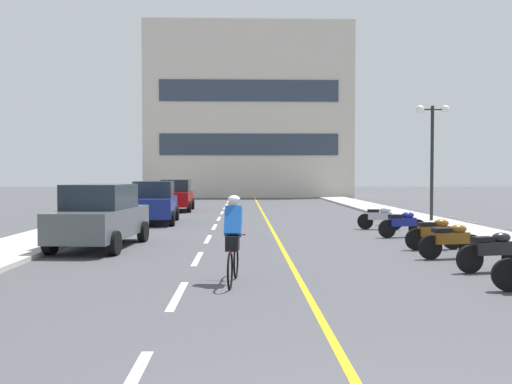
{
  "coord_description": "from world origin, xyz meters",
  "views": [
    {
      "loc": [
        -0.89,
        -3.04,
        2.08
      ],
      "look_at": [
        -0.28,
        20.12,
        1.34
      ],
      "focal_mm": 36.85,
      "sensor_mm": 36.0,
      "label": 1
    }
  ],
  "objects_px": {
    "parked_car_far": "(176,195)",
    "cyclist_rider": "(233,237)",
    "motorcycle_5": "(435,233)",
    "motorcycle_7": "(380,217)",
    "parked_car_mid": "(154,202)",
    "motorcycle_6": "(403,223)",
    "parked_car_near": "(101,216)",
    "motorcycle_3": "(493,250)",
    "motorcycle_4": "(451,240)",
    "street_lamp_mid": "(432,136)"
  },
  "relations": [
    {
      "from": "motorcycle_3",
      "to": "cyclist_rider",
      "type": "bearing_deg",
      "value": -170.0
    },
    {
      "from": "street_lamp_mid",
      "to": "motorcycle_4",
      "type": "relative_size",
      "value": 2.94
    },
    {
      "from": "parked_car_near",
      "to": "cyclist_rider",
      "type": "relative_size",
      "value": 2.45
    },
    {
      "from": "parked_car_near",
      "to": "motorcycle_3",
      "type": "relative_size",
      "value": 2.56
    },
    {
      "from": "street_lamp_mid",
      "to": "parked_car_far",
      "type": "relative_size",
      "value": 1.18
    },
    {
      "from": "street_lamp_mid",
      "to": "parked_car_near",
      "type": "distance_m",
      "value": 14.67
    },
    {
      "from": "street_lamp_mid",
      "to": "parked_car_far",
      "type": "distance_m",
      "value": 14.81
    },
    {
      "from": "street_lamp_mid",
      "to": "parked_car_near",
      "type": "bearing_deg",
      "value": -148.69
    },
    {
      "from": "motorcycle_3",
      "to": "motorcycle_7",
      "type": "bearing_deg",
      "value": 90.61
    },
    {
      "from": "motorcycle_3",
      "to": "motorcycle_6",
      "type": "relative_size",
      "value": 1.0
    },
    {
      "from": "street_lamp_mid",
      "to": "motorcycle_4",
      "type": "height_order",
      "value": "street_lamp_mid"
    },
    {
      "from": "motorcycle_5",
      "to": "motorcycle_7",
      "type": "bearing_deg",
      "value": 90.96
    },
    {
      "from": "motorcycle_3",
      "to": "motorcycle_6",
      "type": "bearing_deg",
      "value": 90.13
    },
    {
      "from": "parked_car_far",
      "to": "motorcycle_3",
      "type": "xyz_separation_m",
      "value": [
        9.23,
        -19.6,
        -0.44
      ]
    },
    {
      "from": "parked_car_mid",
      "to": "motorcycle_3",
      "type": "distance_m",
      "value": 14.91
    },
    {
      "from": "parked_car_mid",
      "to": "motorcycle_3",
      "type": "relative_size",
      "value": 2.54
    },
    {
      "from": "motorcycle_6",
      "to": "parked_car_near",
      "type": "bearing_deg",
      "value": -166.59
    },
    {
      "from": "motorcycle_5",
      "to": "motorcycle_7",
      "type": "distance_m",
      "value": 5.45
    },
    {
      "from": "parked_car_near",
      "to": "cyclist_rider",
      "type": "height_order",
      "value": "parked_car_near"
    },
    {
      "from": "motorcycle_3",
      "to": "cyclist_rider",
      "type": "xyz_separation_m",
      "value": [
        -5.55,
        -0.98,
        0.41
      ]
    },
    {
      "from": "cyclist_rider",
      "to": "motorcycle_3",
      "type": "bearing_deg",
      "value": 10.0
    },
    {
      "from": "motorcycle_6",
      "to": "street_lamp_mid",
      "type": "bearing_deg",
      "value": 61.21
    },
    {
      "from": "parked_car_near",
      "to": "parked_car_far",
      "type": "height_order",
      "value": "same"
    },
    {
      "from": "motorcycle_6",
      "to": "cyclist_rider",
      "type": "xyz_separation_m",
      "value": [
        -5.54,
        -7.27,
        0.41
      ]
    },
    {
      "from": "street_lamp_mid",
      "to": "motorcycle_4",
      "type": "xyz_separation_m",
      "value": [
        -3.04,
        -9.72,
        -3.31
      ]
    },
    {
      "from": "parked_car_near",
      "to": "motorcycle_7",
      "type": "distance_m",
      "value": 10.5
    },
    {
      "from": "parked_car_far",
      "to": "motorcycle_6",
      "type": "distance_m",
      "value": 16.18
    },
    {
      "from": "parked_car_far",
      "to": "motorcycle_6",
      "type": "xyz_separation_m",
      "value": [
        9.21,
        -13.3,
        -0.44
      ]
    },
    {
      "from": "parked_car_near",
      "to": "motorcycle_6",
      "type": "xyz_separation_m",
      "value": [
        9.42,
        2.24,
        -0.44
      ]
    },
    {
      "from": "parked_car_far",
      "to": "parked_car_near",
      "type": "bearing_deg",
      "value": -90.75
    },
    {
      "from": "street_lamp_mid",
      "to": "parked_car_mid",
      "type": "relative_size",
      "value": 1.16
    },
    {
      "from": "motorcycle_4",
      "to": "parked_car_mid",
      "type": "bearing_deg",
      "value": 132.16
    },
    {
      "from": "parked_car_far",
      "to": "motorcycle_5",
      "type": "distance_m",
      "value": 18.65
    },
    {
      "from": "parked_car_far",
      "to": "cyclist_rider",
      "type": "relative_size",
      "value": 2.4
    },
    {
      "from": "parked_car_mid",
      "to": "motorcycle_4",
      "type": "distance_m",
      "value": 13.41
    },
    {
      "from": "motorcycle_3",
      "to": "motorcycle_5",
      "type": "relative_size",
      "value": 0.99
    },
    {
      "from": "parked_car_near",
      "to": "motorcycle_3",
      "type": "height_order",
      "value": "parked_car_near"
    },
    {
      "from": "motorcycle_5",
      "to": "cyclist_rider",
      "type": "distance_m",
      "value": 7.08
    },
    {
      "from": "cyclist_rider",
      "to": "motorcycle_7",
      "type": "bearing_deg",
      "value": 60.94
    },
    {
      "from": "motorcycle_7",
      "to": "parked_car_far",
      "type": "bearing_deg",
      "value": 130.33
    },
    {
      "from": "cyclist_rider",
      "to": "motorcycle_4",
      "type": "bearing_deg",
      "value": 27.44
    },
    {
      "from": "motorcycle_6",
      "to": "motorcycle_7",
      "type": "distance_m",
      "value": 2.55
    },
    {
      "from": "parked_car_near",
      "to": "motorcycle_6",
      "type": "height_order",
      "value": "parked_car_near"
    },
    {
      "from": "parked_car_far",
      "to": "motorcycle_4",
      "type": "distance_m",
      "value": 19.96
    },
    {
      "from": "parked_car_near",
      "to": "motorcycle_4",
      "type": "relative_size",
      "value": 2.55
    },
    {
      "from": "motorcycle_4",
      "to": "motorcycle_6",
      "type": "bearing_deg",
      "value": 87.85
    },
    {
      "from": "motorcycle_7",
      "to": "motorcycle_4",
      "type": "bearing_deg",
      "value": -90.72
    },
    {
      "from": "motorcycle_5",
      "to": "motorcycle_6",
      "type": "distance_m",
      "value": 2.9
    },
    {
      "from": "parked_car_far",
      "to": "motorcycle_4",
      "type": "relative_size",
      "value": 2.5
    },
    {
      "from": "parked_car_mid",
      "to": "motorcycle_6",
      "type": "xyz_separation_m",
      "value": [
        9.16,
        -5.45,
        -0.44
      ]
    }
  ]
}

